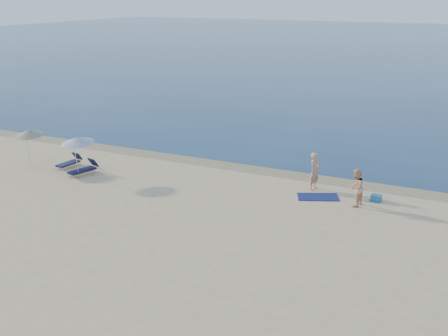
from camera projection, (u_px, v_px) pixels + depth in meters
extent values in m
cube|color=#0C284A|center=(436.00, 47.00, 100.38)|extent=(240.00, 160.00, 0.01)
cube|color=#847254|center=(269.00, 171.00, 31.37)|extent=(240.00, 1.60, 0.00)
imported|color=tan|center=(315.00, 171.00, 28.22)|extent=(0.61, 0.79, 1.93)
imported|color=tan|center=(356.00, 188.00, 26.08)|extent=(0.82, 0.98, 1.80)
cube|color=#0F174B|center=(318.00, 197.00, 27.42)|extent=(2.24, 1.79, 0.03)
cube|color=silver|center=(364.00, 197.00, 27.04)|extent=(0.41, 0.39, 0.28)
cube|color=#1E5EA3|center=(376.00, 198.00, 26.84)|extent=(0.51, 0.39, 0.33)
cylinder|color=silver|center=(76.00, 160.00, 30.07)|extent=(0.09, 0.25, 2.08)
cone|color=white|center=(77.00, 140.00, 29.94)|extent=(2.12, 2.13, 0.50)
sphere|color=silver|center=(77.00, 137.00, 29.89)|extent=(0.06, 0.06, 0.06)
cylinder|color=silver|center=(28.00, 151.00, 31.92)|extent=(0.04, 0.24, 2.01)
cone|color=beige|center=(29.00, 133.00, 31.79)|extent=(1.71, 1.74, 0.48)
sphere|color=silver|center=(29.00, 130.00, 31.74)|extent=(0.06, 0.06, 0.06)
cube|color=#161D3E|center=(68.00, 163.00, 32.07)|extent=(0.68, 1.49, 0.10)
cube|color=#161D3E|center=(77.00, 156.00, 32.57)|extent=(0.56, 0.41, 0.47)
cylinder|color=#A5A5AD|center=(71.00, 166.00, 31.99)|extent=(0.03, 0.03, 0.21)
cube|color=#131635|center=(82.00, 170.00, 30.77)|extent=(0.94, 1.65, 0.10)
cube|color=#131635|center=(93.00, 162.00, 31.25)|extent=(0.65, 0.51, 0.50)
cylinder|color=#A5A5AD|center=(85.00, 173.00, 30.66)|extent=(0.03, 0.03, 0.23)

